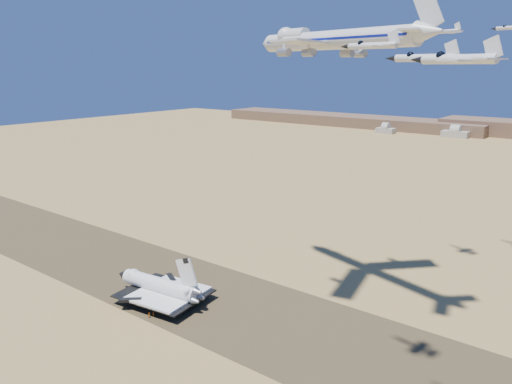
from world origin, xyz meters
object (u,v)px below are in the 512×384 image
Objects in this scene: carrier_747 at (328,40)px; chase_jet_e at (511,27)px; crew_a at (156,310)px; crew_b at (149,315)px; shuttle at (159,287)px; crew_c at (153,314)px; chase_jet_a at (371,45)px; chase_jet_b at (423,58)px; chase_jet_c at (456,59)px; chase_jet_d at (445,31)px.

carrier_747 is 79.78m from chase_jet_e.
crew_b reaches higher than crew_a.
chase_jet_e reaches higher than shuttle.
shuttle is 20.96× the size of crew_b.
chase_jet_a is at bearing -147.84° from crew_c.
shuttle is at bearing 4.71° from crew_b.
crew_a is at bearing -9.24° from crew_b.
chase_jet_a is at bearing 150.62° from chase_jet_b.
carrier_747 reaches higher than crew_c.
crew_c is at bearing -104.97° from chase_jet_e.
chase_jet_c is at bearing -32.14° from carrier_747.
chase_jet_d reaches higher than chase_jet_a.
crew_b is 0.12× the size of chase_jet_e.
chase_jet_b is (94.55, -17.13, 77.76)m from shuttle.
shuttle is 2.46× the size of chase_jet_c.
crew_c is 0.11× the size of chase_jet_a.
crew_b is 127.35m from chase_jet_c.
chase_jet_e is at bearing 75.55° from chase_jet_d.
chase_jet_b is at bearing -120.66° from crew_a.
carrier_747 is 5.05× the size of chase_jet_a.
chase_jet_b is (87.48, -6.13, 81.88)m from crew_b.
chase_jet_e is at bearing -95.89° from crew_c.
crew_b is at bearing -63.94° from shuttle.
shuttle is 22.34× the size of crew_c.
chase_jet_b is (87.14, -7.56, 81.93)m from crew_c.
crew_c is 110.20m from chase_jet_a.
crew_a is 0.91× the size of crew_b.
crew_a is (-35.53, -48.86, -88.79)m from carrier_747.
chase_jet_e is at bearing -59.79° from crew_b.
shuttle is 132.16m from chase_jet_c.
shuttle is 13.70m from crew_b.
crew_b is at bearing -104.78° from chase_jet_e.
shuttle is 12.80m from crew_c.
chase_jet_e is (82.13, 110.06, 90.64)m from shuttle.
crew_b is 1.07× the size of crew_c.
chase_jet_d is at bearing -94.13° from crew_c.
shuttle reaches higher than crew_a.
crew_c is at bearing -95.63° from chase_jet_d.
chase_jet_a is (36.03, -43.96, -3.87)m from carrier_747.
shuttle is at bearing -118.54° from carrier_747.
chase_jet_b is (17.27, -14.98, -2.96)m from chase_jet_a.
carrier_747 is at bearing -91.89° from chase_jet_d.
chase_jet_a reaches higher than shuttle.
chase_jet_d is at bearing 127.72° from chase_jet_c.
chase_jet_a reaches higher than crew_a.
chase_jet_a reaches higher than crew_c.
chase_jet_c is at bearing -21.67° from shuttle.
crew_b is 0.13× the size of chase_jet_b.
chase_jet_d is (64.26, 88.01, 88.80)m from shuttle.
crew_a is 168.96m from chase_jet_e.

